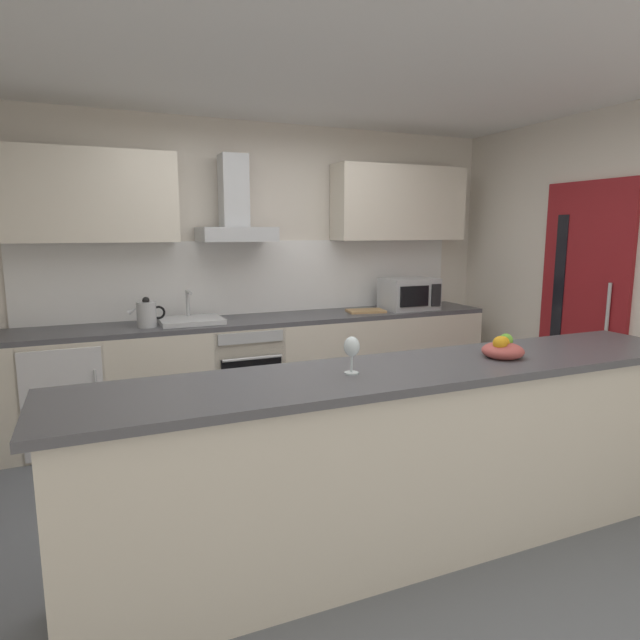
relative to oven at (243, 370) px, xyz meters
The scene contains 18 objects.
ground 1.58m from the oven, 80.60° to the right, with size 5.74×4.68×0.02m, color slate.
ceiling 2.63m from the oven, 80.60° to the right, with size 5.74×4.68×0.02m, color white.
wall_back 0.97m from the oven, 58.70° to the left, with size 5.74×0.12×2.60m, color silver.
wall_right 3.18m from the oven, 29.13° to the right, with size 0.12×4.68×2.60m, color silver.
backsplash_tile 0.88m from the oven, 53.53° to the left, with size 4.03×0.02×0.66m, color white.
counter_back 0.25m from the oven, ahead, with size 4.17×0.60×0.90m.
counter_island 2.22m from the oven, 82.41° to the right, with size 3.45×0.64×0.99m.
upper_cabinets 1.48m from the oven, 35.51° to the left, with size 4.12×0.32×0.70m.
side_door 2.91m from the oven, 24.52° to the right, with size 0.08×0.85×2.05m.
oven is the anchor object (origin of this frame).
refrigerator 1.40m from the oven, behind, with size 0.58×0.60×0.85m.
microwave 1.75m from the oven, ahead, with size 0.50×0.38×0.30m.
sink 0.63m from the oven, behind, with size 0.50×0.40×0.26m.
kettle 0.94m from the oven, behind, with size 0.29×0.15×0.24m.
range_hood 1.33m from the oven, 90.00° to the left, with size 0.62×0.45×0.72m.
wine_glass 2.29m from the oven, 91.39° to the right, with size 0.08×0.08×0.18m.
fruit_bowl 2.44m from the oven, 69.47° to the right, with size 0.22×0.22×0.13m.
chopping_board 1.27m from the oven, ahead, with size 0.34×0.22×0.02m, color tan.
Camera 1 is at (-1.41, -2.90, 1.65)m, focal length 30.10 mm.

